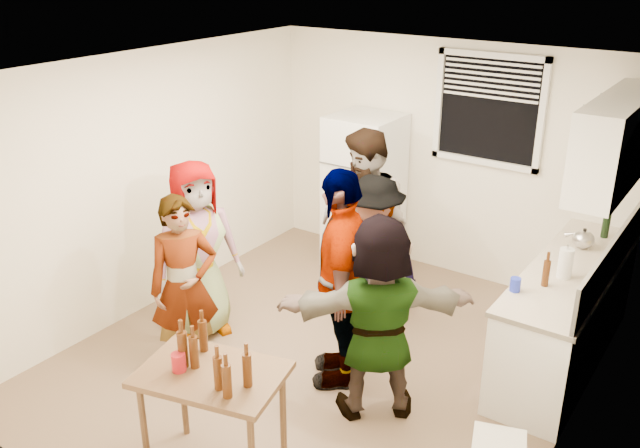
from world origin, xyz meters
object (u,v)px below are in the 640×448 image
Objects in this scene: guest_orange at (375,408)px; beer_bottle_counter at (544,285)px; red_cup at (179,370)px; beer_bottle_table at (184,366)px; blue_cup at (515,291)px; guest_black at (340,376)px; guest_grey at (203,330)px; kettle at (582,248)px; guest_back_left at (365,309)px; refrigerator at (364,192)px; guest_back_right at (371,326)px; wine_bottle at (604,237)px; guest_stripe at (191,366)px.

beer_bottle_counter is at bearing -169.49° from guest_orange.
red_cup is 0.08× the size of guest_orange.
beer_bottle_table is 1.65m from guest_orange.
blue_cup is 0.06× the size of guest_black.
beer_bottle_counter is 3.10m from guest_grey.
kettle is at bearing 110.23° from guest_black.
guest_back_left is at bearing 92.55° from beer_bottle_table.
red_cup is (0.01, -0.06, 0.00)m from beer_bottle_table.
blue_cup is 0.87× the size of red_cup.
refrigerator reaches higher than guest_grey.
guest_back_right is at bearing -42.06° from guest_back_left.
beer_bottle_table is at bearing -80.97° from guest_back_left.
guest_back_left reaches higher than guest_orange.
guest_orange is at bearing 59.68° from red_cup.
beer_bottle_counter is 2.80m from beer_bottle_table.
kettle is (2.40, -0.29, 0.05)m from refrigerator.
refrigerator is at bearing -178.57° from wine_bottle.
guest_orange is at bearing -39.69° from guest_stripe.
beer_bottle_table is at bearing -114.40° from guest_grey.
guest_stripe is at bearing -118.13° from guest_back_right.
blue_cup is (-0.31, -1.47, 0.00)m from wine_bottle.
red_cup is 0.08× the size of guest_stripe.
guest_stripe is at bearing -106.44° from guest_back_left.
guest_stripe is (-2.53, -2.33, -0.90)m from kettle.
refrigerator is 6.66× the size of beer_bottle_table.
guest_black is (0.29, 1.49, -0.79)m from red_cup.
red_cup is 1.98m from guest_grey.
red_cup is (-1.79, -3.57, -0.11)m from wine_bottle.
red_cup is at bearing 20.90° from guest_orange.
wine_bottle reaches higher than guest_stripe.
red_cup is at bearing -108.60° from kettle.
beer_bottle_table is at bearing 102.27° from red_cup.
refrigerator is 2.63m from beer_bottle_counter.
beer_bottle_counter is 0.27m from blue_cup.
wine_bottle is 3.95m from beer_bottle_table.
wine_bottle reaches higher than kettle.
guest_orange is (-1.04, -2.28, -0.90)m from wine_bottle.
blue_cup is 1.90m from guest_back_left.
beer_bottle_counter is at bearing -2.15° from guest_back_left.
guest_grey is at bearing -161.58° from beer_bottle_counter.
guest_grey is 1.11× the size of guest_back_right.
guest_stripe is 0.85× the size of guest_black.
wine_bottle reaches higher than beer_bottle_counter.
guest_black is at bearing 78.22° from beer_bottle_table.
guest_grey is (-0.47, -2.12, -0.85)m from refrigerator.
guest_orange is at bearing -114.47° from wine_bottle.
wine_bottle is 0.16× the size of guest_grey.
guest_stripe is at bearing -149.99° from beer_bottle_counter.
guest_orange is (-0.94, -1.93, -0.90)m from kettle.
guest_back_left is 1.21× the size of guest_back_right.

